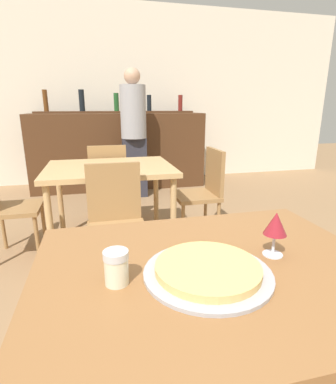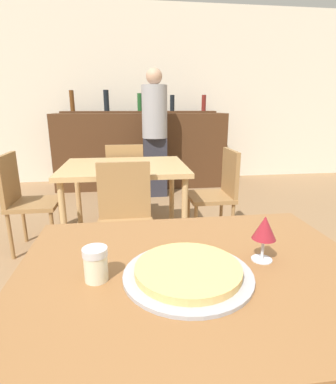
{
  "view_description": "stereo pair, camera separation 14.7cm",
  "coord_description": "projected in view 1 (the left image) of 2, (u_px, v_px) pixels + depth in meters",
  "views": [
    {
      "loc": [
        -0.35,
        -0.82,
        1.24
      ],
      "look_at": [
        -0.02,
        0.55,
        0.84
      ],
      "focal_mm": 28.0,
      "sensor_mm": 36.0,
      "label": 1
    },
    {
      "loc": [
        -0.2,
        -0.85,
        1.24
      ],
      "look_at": [
        -0.02,
        0.55,
        0.84
      ],
      "focal_mm": 28.0,
      "sensor_mm": 36.0,
      "label": 2
    }
  ],
  "objects": [
    {
      "name": "wall_back",
      "position": [
        114.0,
        96.0,
        4.88
      ],
      "size": [
        8.0,
        0.05,
        2.8
      ],
      "color": "silver",
      "rests_on": "ground_plane"
    },
    {
      "name": "dining_table_near",
      "position": [
        211.0,
        285.0,
        1.01
      ],
      "size": [
        1.16,
        0.89,
        0.74
      ],
      "color": "brown",
      "rests_on": "ground_plane"
    },
    {
      "name": "dining_table_far",
      "position": [
        110.0,
        175.0,
        2.59
      ],
      "size": [
        1.07,
        0.84,
        0.75
      ],
      "color": "tan",
      "rests_on": "ground_plane"
    },
    {
      "name": "bar_counter",
      "position": [
        119.0,
        151.0,
        4.64
      ],
      "size": [
        2.6,
        0.56,
        1.14
      ],
      "color": "#4C2D19",
      "rests_on": "ground_plane"
    },
    {
      "name": "bar_back_shelf",
      "position": [
        115.0,
        109.0,
        4.59
      ],
      "size": [
        2.39,
        0.24,
        0.34
      ],
      "color": "#4C2D19",
      "rests_on": "bar_counter"
    },
    {
      "name": "chair_far_side_front",
      "position": [
        116.0,
        218.0,
        2.08
      ],
      "size": [
        0.4,
        0.4,
        0.86
      ],
      "color": "olive",
      "rests_on": "ground_plane"
    },
    {
      "name": "chair_far_side_back",
      "position": [
        108.0,
        179.0,
        3.18
      ],
      "size": [
        0.4,
        0.4,
        0.86
      ],
      "rotation": [
        0.0,
        0.0,
        3.14
      ],
      "color": "olive",
      "rests_on": "ground_plane"
    },
    {
      "name": "chair_far_side_left",
      "position": [
        4.0,
        201.0,
        2.44
      ],
      "size": [
        0.4,
        0.4,
        0.86
      ],
      "rotation": [
        0.0,
        0.0,
        1.57
      ],
      "color": "olive",
      "rests_on": "ground_plane"
    },
    {
      "name": "chair_far_side_right",
      "position": [
        204.0,
        188.0,
        2.83
      ],
      "size": [
        0.4,
        0.4,
        0.86
      ],
      "rotation": [
        0.0,
        0.0,
        -1.57
      ],
      "color": "olive",
      "rests_on": "ground_plane"
    },
    {
      "name": "pizza_tray",
      "position": [
        208.0,
        270.0,
        0.93
      ],
      "size": [
        0.4,
        0.4,
        0.04
      ],
      "color": "#A3A3A8",
      "rests_on": "dining_table_near"
    },
    {
      "name": "cheese_shaker",
      "position": [
        116.0,
        267.0,
        0.87
      ],
      "size": [
        0.07,
        0.07,
        0.1
      ],
      "color": "beige",
      "rests_on": "dining_table_near"
    },
    {
      "name": "person_standing",
      "position": [
        134.0,
        130.0,
        4.03
      ],
      "size": [
        0.34,
        0.34,
        1.72
      ],
      "color": "#2D2D38",
      "rests_on": "ground_plane"
    },
    {
      "name": "wine_glass",
      "position": [
        276.0,
        225.0,
        1.03
      ],
      "size": [
        0.08,
        0.08,
        0.16
      ],
      "color": "silver",
      "rests_on": "dining_table_near"
    }
  ]
}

